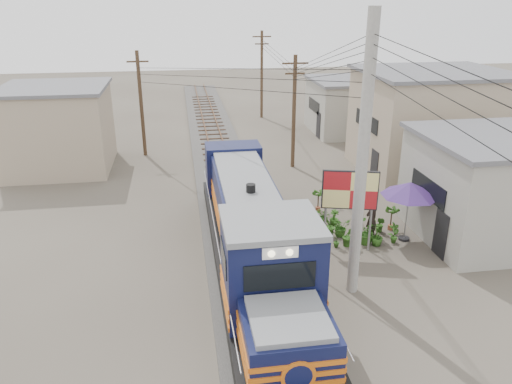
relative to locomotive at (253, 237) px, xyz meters
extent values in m
plane|color=#473F35|center=(0.00, -1.02, -1.74)|extent=(120.00, 120.00, 0.00)
cube|color=#595651|center=(0.00, 8.98, -1.66)|extent=(3.60, 70.00, 0.16)
cube|color=#51331E|center=(-0.54, 8.98, -1.48)|extent=(0.08, 70.00, 0.12)
cube|color=#51331E|center=(0.54, 8.98, -1.48)|extent=(0.08, 70.00, 0.12)
cube|color=black|center=(0.00, 0.05, -0.97)|extent=(2.92, 16.13, 0.55)
cube|color=black|center=(0.00, -4.99, -1.27)|extent=(2.22, 3.23, 0.66)
cube|color=black|center=(0.00, 5.09, -1.27)|extent=(2.22, 3.23, 0.66)
cube|color=#0F1338|center=(0.00, -6.20, -0.11)|extent=(2.40, 2.42, 1.51)
cube|color=#0F1338|center=(0.00, -3.68, 0.69)|extent=(2.87, 2.62, 3.13)
cube|color=slate|center=(0.00, -3.68, 2.31)|extent=(2.92, 2.75, 0.18)
cube|color=black|center=(0.00, -5.00, 1.25)|extent=(2.05, 0.06, 0.81)
cube|color=white|center=(0.00, -5.01, 2.01)|extent=(1.01, 0.06, 0.35)
cube|color=#0F1338|center=(0.00, 2.57, 0.29)|extent=(2.28, 9.88, 2.32)
cube|color=slate|center=(0.00, 2.57, 1.50)|extent=(2.05, 9.88, 0.18)
cube|color=#D56114|center=(0.00, 0.05, -0.41)|extent=(2.96, 16.13, 0.14)
cube|color=#D56114|center=(0.00, 0.05, -0.11)|extent=(2.96, 16.13, 0.14)
cube|color=#D56114|center=(0.00, 0.05, 0.19)|extent=(2.96, 16.13, 0.14)
cylinder|color=#9E9B93|center=(3.50, -1.52, 3.26)|extent=(0.40, 0.40, 10.00)
cylinder|color=#4C3826|center=(4.50, 12.98, 1.76)|extent=(0.24, 0.24, 7.00)
cube|color=#4C3826|center=(4.50, 12.98, 4.76)|extent=(1.60, 0.10, 0.10)
cube|color=#4C3826|center=(4.50, 12.98, 4.16)|extent=(1.20, 0.10, 0.10)
cylinder|color=#4C3826|center=(4.80, 26.98, 2.01)|extent=(0.24, 0.24, 7.50)
cube|color=#4C3826|center=(4.80, 26.98, 5.26)|extent=(1.60, 0.10, 0.10)
cube|color=#4C3826|center=(4.80, 26.98, 4.66)|extent=(1.20, 0.10, 0.10)
cylinder|color=#4C3826|center=(-5.00, 16.98, 1.76)|extent=(0.24, 0.24, 7.00)
cube|color=#4C3826|center=(-5.00, 16.98, 4.76)|extent=(1.60, 0.10, 0.10)
cube|color=#4C3826|center=(-5.00, 16.98, 4.16)|extent=(1.20, 0.10, 0.10)
cube|color=gray|center=(11.50, 1.98, 0.51)|extent=(7.00, 6.00, 4.50)
cube|color=slate|center=(11.50, 1.98, 2.86)|extent=(7.35, 6.30, 0.20)
cube|color=black|center=(7.98, 1.98, 0.73)|extent=(0.05, 3.00, 0.90)
cube|color=gray|center=(12.50, 10.98, 1.26)|extent=(8.00, 7.00, 6.00)
cube|color=slate|center=(12.50, 10.98, 4.36)|extent=(8.40, 7.35, 0.20)
cube|color=black|center=(8.48, 10.98, 1.56)|extent=(0.05, 3.50, 0.90)
cube|color=gray|center=(11.00, 20.98, 0.26)|extent=(6.00, 6.00, 4.00)
cube|color=slate|center=(11.00, 20.98, 2.36)|extent=(6.30, 6.30, 0.20)
cube|color=black|center=(7.98, 20.98, 0.46)|extent=(0.05, 3.00, 0.90)
cube|color=gray|center=(-10.00, 14.98, 0.76)|extent=(6.00, 6.00, 5.00)
cube|color=slate|center=(-10.00, 14.98, 3.36)|extent=(6.30, 6.30, 0.20)
cube|color=black|center=(-13.02, 14.98, 1.01)|extent=(0.05, 3.00, 0.90)
cylinder|color=#99999E|center=(3.39, 1.88, -0.42)|extent=(0.10, 0.10, 2.65)
cylinder|color=#99999E|center=(5.24, 1.39, -0.42)|extent=(0.10, 0.10, 2.65)
cube|color=black|center=(4.32, 1.64, 1.01)|extent=(2.28, 0.72, 1.70)
cube|color=#AE171D|center=(4.32, 1.61, 1.01)|extent=(2.17, 0.65, 1.59)
cylinder|color=black|center=(7.20, 2.10, -1.69)|extent=(0.50, 0.50, 0.10)
cylinder|color=#99999E|center=(7.20, 2.10, -0.49)|extent=(0.05, 0.05, 2.51)
cone|color=#3D2165|center=(7.20, 2.10, 0.71)|extent=(3.17, 3.17, 0.63)
imported|color=black|center=(5.79, 2.62, -0.85)|extent=(0.77, 0.66, 1.79)
imported|color=#295719|center=(3.97, 1.87, -1.33)|extent=(0.52, 0.47, 0.82)
imported|color=#295719|center=(4.50, 1.88, -1.26)|extent=(0.59, 0.50, 0.97)
imported|color=#295719|center=(5.28, 1.97, -1.20)|extent=(1.05, 0.93, 1.09)
imported|color=#295719|center=(5.77, 1.78, -1.29)|extent=(0.69, 0.69, 0.91)
imported|color=#295719|center=(6.59, 1.87, -1.26)|extent=(0.59, 0.48, 0.96)
imported|color=#295719|center=(3.91, 2.88, -1.21)|extent=(0.72, 0.75, 1.06)
imported|color=#295719|center=(4.48, 2.90, -1.29)|extent=(0.96, 0.89, 0.90)
imported|color=#295719|center=(5.23, 3.08, -1.42)|extent=(0.38, 0.38, 0.66)
imported|color=#295719|center=(5.98, 2.92, -1.32)|extent=(0.39, 0.50, 0.85)
imported|color=#295719|center=(6.41, 3.00, -1.35)|extent=(0.50, 0.54, 0.78)
imported|color=#295719|center=(4.00, 4.16, -1.30)|extent=(1.00, 1.04, 0.89)
imported|color=#295719|center=(4.52, 4.07, -1.36)|extent=(0.49, 0.49, 0.77)
camera|label=1|loc=(-2.50, -16.81, 8.55)|focal=35.00mm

